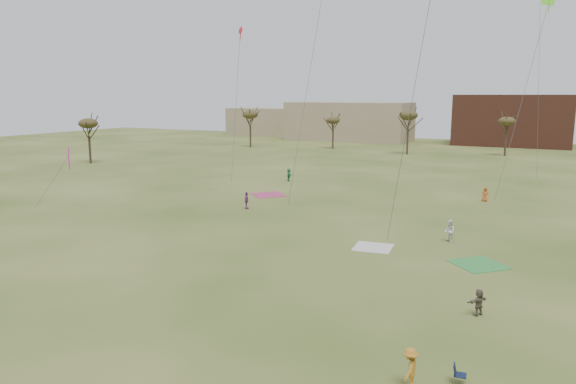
% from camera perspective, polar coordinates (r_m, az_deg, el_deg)
% --- Properties ---
extents(ground, '(260.00, 260.00, 0.00)m').
position_cam_1_polar(ground, '(28.19, -11.68, -15.05)').
color(ground, '#334816').
rests_on(ground, ground).
extents(spectator_fore_c, '(1.17, 1.40, 1.51)m').
position_cam_1_polar(spectator_fore_c, '(31.77, 19.64, -11.00)').
color(spectator_fore_c, brown).
rests_on(spectator_fore_c, ground).
extents(flyer_mid_b, '(0.68, 1.17, 1.80)m').
position_cam_1_polar(flyer_mid_b, '(23.66, 12.86, -17.88)').
color(flyer_mid_b, '#B57721').
rests_on(flyer_mid_b, ground).
extents(spectator_mid_d, '(0.86, 1.16, 1.83)m').
position_cam_1_polar(spectator_mid_d, '(57.03, -4.44, -0.90)').
color(spectator_mid_d, '#84377F').
rests_on(spectator_mid_d, ground).
extents(spectator_mid_e, '(1.12, 1.14, 1.85)m').
position_cam_1_polar(spectator_mid_e, '(46.11, 16.82, -4.00)').
color(spectator_mid_e, white).
rests_on(spectator_mid_e, ground).
extents(flyer_far_a, '(1.47, 1.57, 1.76)m').
position_cam_1_polar(flyer_far_a, '(75.29, 0.09, 1.84)').
color(flyer_far_a, '#297C4C').
rests_on(flyer_far_a, ground).
extents(flyer_far_b, '(0.94, 0.81, 1.64)m').
position_cam_1_polar(flyer_far_b, '(64.82, 20.25, -0.24)').
color(flyer_far_b, '#C85922').
rests_on(flyer_far_b, ground).
extents(blanket_cream, '(3.29, 3.29, 0.03)m').
position_cam_1_polar(blanket_cream, '(43.33, 9.04, -5.85)').
color(blanket_cream, silver).
rests_on(blanket_cream, ground).
extents(blanket_plum, '(5.17, 5.17, 0.03)m').
position_cam_1_polar(blanket_plum, '(64.98, -2.12, -0.31)').
color(blanket_plum, '#B53766').
rests_on(blanket_plum, ground).
extents(blanket_olive, '(4.68, 4.68, 0.03)m').
position_cam_1_polar(blanket_olive, '(40.98, 19.61, -7.29)').
color(blanket_olive, green).
rests_on(blanket_olive, ground).
extents(camp_chair_center, '(0.60, 0.56, 0.87)m').
position_cam_1_polar(camp_chair_center, '(24.82, 17.79, -18.38)').
color(camp_chair_center, '#121B34').
rests_on(camp_chair_center, ground).
extents(tree_line, '(117.44, 49.32, 8.91)m').
position_cam_1_polar(tree_line, '(100.69, 16.45, 7.12)').
color(tree_line, '#3A2B1E').
rests_on(tree_line, ground).
extents(building_tan, '(32.00, 14.00, 10.00)m').
position_cam_1_polar(building_tan, '(144.23, 6.51, 7.48)').
color(building_tan, '#937F60').
rests_on(building_tan, ground).
extents(building_brick, '(26.00, 16.00, 12.00)m').
position_cam_1_polar(building_brick, '(140.19, 22.86, 7.07)').
color(building_brick, brown).
rests_on(building_brick, ground).
extents(building_tan_west, '(20.00, 12.00, 8.00)m').
position_cam_1_polar(building_tan_west, '(163.50, -2.55, 7.51)').
color(building_tan_west, '#937F60').
rests_on(building_tan_west, ground).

